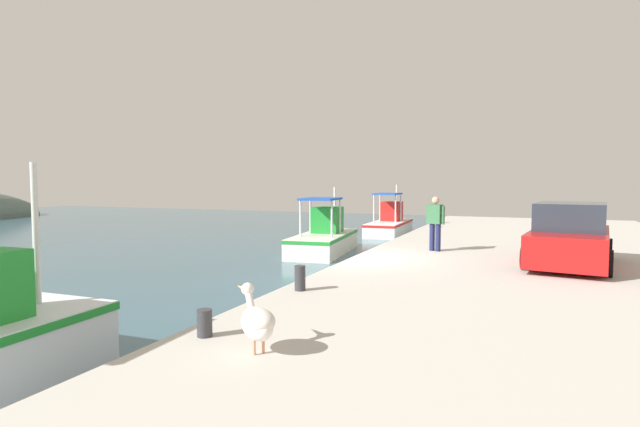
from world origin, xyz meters
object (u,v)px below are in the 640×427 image
(fisherman_standing, at_px, (435,221))
(mooring_bollard_fourth, at_px, (440,220))
(mooring_bollard_nearest, at_px, (205,323))
(mooring_bollard_third, at_px, (432,223))
(fishing_boat_second, at_px, (324,238))
(fishing_boat_third, at_px, (390,223))
(pelican, at_px, (257,321))
(parked_car, at_px, (570,237))
(mooring_bollard_second, at_px, (300,278))

(fisherman_standing, relative_size, mooring_bollard_fourth, 4.73)
(mooring_bollard_nearest, relative_size, mooring_bollard_third, 1.03)
(fishing_boat_second, height_order, mooring_bollard_nearest, fishing_boat_second)
(fishing_boat_third, bearing_deg, mooring_bollard_fourth, -108.89)
(pelican, xyz_separation_m, parked_car, (8.58, -4.05, 0.32))
(fishing_boat_third, distance_m, pelican, 21.55)
(parked_car, bearing_deg, mooring_bollard_fourth, 23.43)
(fishing_boat_second, bearing_deg, parked_car, -118.18)
(parked_car, height_order, mooring_bollard_nearest, parked_car)
(parked_car, distance_m, mooring_bollard_second, 7.31)
(fishing_boat_second, relative_size, parked_car, 1.23)
(parked_car, height_order, mooring_bollard_third, parked_car)
(mooring_bollard_nearest, height_order, mooring_bollard_second, mooring_bollard_second)
(fishing_boat_second, xyz_separation_m, mooring_bollard_fourth, (7.00, -3.58, 0.35))
(fishing_boat_third, bearing_deg, parked_car, -147.77)
(fishing_boat_second, height_order, fisherman_standing, fishing_boat_second)
(fisherman_standing, bearing_deg, mooring_bollard_nearest, 171.14)
(fishing_boat_second, xyz_separation_m, mooring_bollard_third, (4.54, -3.58, 0.35))
(parked_car, bearing_deg, mooring_bollard_third, 28.80)
(pelican, relative_size, mooring_bollard_third, 2.51)
(fishing_boat_second, relative_size, fisherman_standing, 3.18)
(parked_car, relative_size, mooring_bollard_nearest, 11.62)
(mooring_bollard_second, height_order, mooring_bollard_third, mooring_bollard_second)
(parked_car, bearing_deg, mooring_bollard_nearest, 148.79)
(parked_car, xyz_separation_m, mooring_bollard_third, (9.15, 5.03, -0.54))
(mooring_bollard_third, xyz_separation_m, mooring_bollard_fourth, (2.45, 0.00, -0.00))
(parked_car, relative_size, mooring_bollard_fourth, 12.27)
(fisherman_standing, height_order, mooring_bollard_nearest, fisherman_standing)
(fisherman_standing, xyz_separation_m, mooring_bollard_fourth, (10.41, 1.48, -0.74))
(parked_car, relative_size, mooring_bollard_second, 8.87)
(mooring_bollard_fourth, bearing_deg, mooring_bollard_second, 180.00)
(fishing_boat_second, bearing_deg, fishing_boat_third, -4.72)
(fishing_boat_second, bearing_deg, pelican, -160.95)
(fishing_boat_second, distance_m, pelican, 13.97)
(parked_car, bearing_deg, mooring_bollard_second, 136.40)
(mooring_bollard_third, bearing_deg, fishing_boat_second, 141.77)
(fishing_boat_third, bearing_deg, mooring_bollard_third, -139.80)
(fishing_boat_third, height_order, mooring_bollard_nearest, fishing_boat_third)
(fishing_boat_third, xyz_separation_m, mooring_bollard_third, (-3.45, -2.92, 0.38))
(pelican, bearing_deg, parked_car, -25.29)
(pelican, height_order, mooring_bollard_second, pelican)
(fishing_boat_second, height_order, pelican, fishing_boat_second)
(fisherman_standing, bearing_deg, parked_car, -108.60)
(fishing_boat_third, height_order, mooring_bollard_third, fishing_boat_third)
(pelican, relative_size, mooring_bollard_second, 1.86)
(fishing_boat_third, bearing_deg, mooring_bollard_nearest, -172.06)
(mooring_bollard_fourth, bearing_deg, pelican, -177.23)
(parked_car, bearing_deg, pelican, 154.71)
(fishing_boat_second, distance_m, mooring_bollard_second, 10.53)
(fishing_boat_third, height_order, mooring_bollard_fourth, fishing_boat_third)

